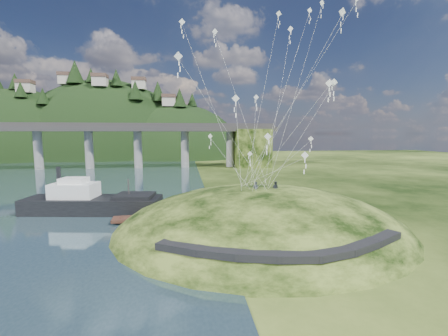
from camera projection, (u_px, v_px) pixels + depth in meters
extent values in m
plane|color=black|center=(195.00, 237.00, 33.31)|extent=(320.00, 320.00, 0.00)
ellipsoid|color=black|center=(261.00, 240.00, 36.48)|extent=(36.00, 32.00, 13.00)
cube|color=black|center=(181.00, 247.00, 25.00)|extent=(4.32, 3.62, 0.71)
cube|color=black|center=(218.00, 252.00, 23.76)|extent=(4.10, 2.97, 0.61)
cube|color=black|center=(258.00, 255.00, 23.16)|extent=(3.85, 2.37, 0.62)
cube|color=black|center=(298.00, 256.00, 23.11)|extent=(3.62, 1.83, 0.66)
cube|color=black|center=(333.00, 253.00, 23.69)|extent=(3.82, 2.27, 0.68)
cube|color=black|center=(361.00, 246.00, 25.00)|extent=(4.11, 2.97, 0.71)
cube|color=black|center=(382.00, 237.00, 26.91)|extent=(4.26, 3.43, 0.66)
cube|color=#2D2B2B|center=(28.00, 129.00, 94.34)|extent=(160.00, 9.00, 1.60)
cube|color=#2D2B2B|center=(28.00, 124.00, 94.18)|extent=(160.00, 0.40, 1.20)
cube|color=#2D2B2B|center=(35.00, 125.00, 98.41)|extent=(160.00, 0.40, 1.20)
cylinder|color=gray|center=(38.00, 149.00, 95.40)|extent=(2.60, 2.60, 13.00)
cylinder|color=gray|center=(89.00, 149.00, 97.40)|extent=(2.60, 2.60, 13.00)
cylinder|color=gray|center=(138.00, 149.00, 99.39)|extent=(2.60, 2.60, 13.00)
cylinder|color=gray|center=(185.00, 148.00, 101.39)|extent=(2.60, 2.60, 13.00)
cylinder|color=gray|center=(230.00, 148.00, 103.39)|extent=(2.60, 2.60, 13.00)
cube|color=black|center=(251.00, 148.00, 104.35)|extent=(12.00, 11.00, 13.00)
ellipsoid|color=black|center=(22.00, 175.00, 142.38)|extent=(84.00, 60.00, 80.00)
ellipsoid|color=black|center=(108.00, 168.00, 152.96)|extent=(96.00, 68.00, 88.00)
ellipsoid|color=black|center=(177.00, 177.00, 150.04)|extent=(76.00, 56.00, 72.00)
cone|color=black|center=(15.00, 81.00, 132.83)|extent=(5.61, 5.61, 7.39)
cone|color=black|center=(21.00, 89.00, 126.39)|extent=(5.08, 5.08, 6.69)
cone|color=black|center=(43.00, 96.00, 126.96)|extent=(5.29, 5.29, 6.96)
cone|color=black|center=(75.00, 72.00, 135.32)|extent=(8.01, 8.01, 10.54)
cone|color=black|center=(91.00, 75.00, 135.82)|extent=(4.97, 4.97, 6.54)
cone|color=black|center=(116.00, 78.00, 135.44)|extent=(5.83, 5.83, 7.67)
cone|color=black|center=(135.00, 90.00, 132.41)|extent=(6.47, 6.47, 8.51)
cone|color=black|center=(158.00, 91.00, 140.32)|extent=(7.13, 7.13, 9.38)
cone|color=black|center=(180.00, 98.00, 137.13)|extent=(6.56, 6.56, 8.63)
cone|color=black|center=(192.00, 100.00, 143.42)|extent=(4.88, 4.88, 6.42)
cube|color=beige|center=(25.00, 88.00, 131.04)|extent=(6.00, 5.00, 4.00)
cube|color=brown|center=(25.00, 82.00, 130.74)|extent=(6.40, 5.40, 1.60)
cube|color=beige|center=(66.00, 80.00, 138.35)|extent=(6.00, 5.00, 4.00)
cube|color=brown|center=(66.00, 74.00, 138.04)|extent=(6.40, 5.40, 1.60)
cube|color=beige|center=(100.00, 82.00, 132.85)|extent=(6.00, 5.00, 4.00)
cube|color=brown|center=(100.00, 76.00, 132.55)|extent=(6.40, 5.40, 1.60)
cube|color=beige|center=(139.00, 85.00, 140.84)|extent=(6.00, 5.00, 4.00)
cube|color=brown|center=(139.00, 79.00, 140.53)|extent=(6.40, 5.40, 1.60)
cube|color=beige|center=(169.00, 102.00, 137.68)|extent=(6.00, 5.00, 4.00)
cube|color=brown|center=(169.00, 96.00, 137.37)|extent=(6.40, 5.40, 1.60)
cube|color=black|center=(93.00, 205.00, 43.43)|extent=(19.76, 7.94, 2.27)
cube|color=silver|center=(75.00, 191.00, 43.24)|extent=(6.60, 4.68, 2.44)
cube|color=silver|center=(74.00, 181.00, 43.07)|extent=(3.83, 3.09, 1.05)
cube|color=black|center=(135.00, 196.00, 43.19)|extent=(5.81, 5.07, 0.52)
cylinder|color=black|center=(59.00, 174.00, 42.98)|extent=(0.61, 0.61, 2.10)
cylinder|color=#2D2B2B|center=(128.00, 188.00, 43.07)|extent=(0.21, 0.21, 2.62)
cube|color=#361D16|center=(171.00, 217.00, 39.72)|extent=(14.88, 3.29, 0.37)
cylinder|color=#361D16|center=(121.00, 221.00, 38.52)|extent=(0.32, 0.32, 1.05)
cylinder|color=#361D16|center=(146.00, 220.00, 39.14)|extent=(0.32, 0.32, 1.05)
cylinder|color=#361D16|center=(171.00, 219.00, 39.75)|extent=(0.32, 0.32, 1.05)
cylinder|color=#361D16|center=(194.00, 217.00, 40.36)|extent=(0.32, 0.32, 1.05)
cylinder|color=#361D16|center=(217.00, 216.00, 40.98)|extent=(0.32, 0.32, 1.05)
imported|color=#262B33|center=(256.00, 182.00, 35.09)|extent=(0.63, 0.41, 1.71)
imported|color=#262B33|center=(275.00, 181.00, 35.79)|extent=(1.00, 0.99, 1.63)
cube|color=white|center=(236.00, 98.00, 34.05)|extent=(0.89, 0.25, 0.88)
cube|color=white|center=(236.00, 104.00, 34.13)|extent=(0.12, 0.03, 0.52)
cube|color=white|center=(236.00, 110.00, 34.20)|extent=(0.12, 0.03, 0.52)
cube|color=white|center=(236.00, 115.00, 34.27)|extent=(0.12, 0.03, 0.52)
cube|color=white|center=(215.00, 32.00, 40.86)|extent=(0.77, 0.37, 0.80)
cube|color=white|center=(215.00, 36.00, 40.92)|extent=(0.11, 0.04, 0.48)
cube|color=white|center=(215.00, 41.00, 40.99)|extent=(0.11, 0.04, 0.48)
cube|color=white|center=(215.00, 45.00, 41.06)|extent=(0.11, 0.04, 0.48)
cube|color=white|center=(322.00, 3.00, 34.69)|extent=(0.65, 0.30, 0.68)
cube|color=white|center=(322.00, 7.00, 34.74)|extent=(0.08, 0.06, 0.40)
cube|color=white|center=(322.00, 12.00, 34.80)|extent=(0.08, 0.06, 0.40)
cube|color=white|center=(322.00, 16.00, 34.85)|extent=(0.08, 0.06, 0.40)
cube|color=white|center=(268.00, 137.00, 32.93)|extent=(0.74, 0.48, 0.82)
cube|color=white|center=(268.00, 142.00, 33.00)|extent=(0.11, 0.05, 0.49)
cube|color=white|center=(268.00, 147.00, 33.07)|extent=(0.11, 0.05, 0.49)
cube|color=white|center=(268.00, 153.00, 33.13)|extent=(0.11, 0.05, 0.49)
cube|color=white|center=(305.00, 155.00, 30.12)|extent=(0.62, 0.54, 0.78)
cube|color=white|center=(305.00, 161.00, 30.18)|extent=(0.10, 0.07, 0.45)
cube|color=white|center=(305.00, 166.00, 30.24)|extent=(0.10, 0.07, 0.45)
cube|color=white|center=(304.00, 172.00, 30.31)|extent=(0.10, 0.07, 0.45)
cube|color=white|center=(334.00, 82.00, 33.64)|extent=(0.85, 0.23, 0.85)
cube|color=white|center=(334.00, 88.00, 33.71)|extent=(0.11, 0.02, 0.50)
cube|color=white|center=(333.00, 93.00, 33.78)|extent=(0.11, 0.02, 0.50)
cube|color=white|center=(333.00, 99.00, 33.85)|extent=(0.11, 0.02, 0.50)
cube|color=white|center=(291.00, 29.00, 43.52)|extent=(0.65, 0.63, 0.86)
cube|color=white|center=(290.00, 33.00, 43.59)|extent=(0.10, 0.08, 0.50)
cube|color=white|center=(290.00, 38.00, 43.66)|extent=(0.10, 0.08, 0.50)
cube|color=white|center=(290.00, 42.00, 43.73)|extent=(0.10, 0.08, 0.50)
cube|color=white|center=(182.00, 22.00, 37.39)|extent=(0.81, 0.17, 0.81)
cube|color=white|center=(182.00, 27.00, 37.45)|extent=(0.11, 0.04, 0.47)
cube|color=white|center=(182.00, 31.00, 37.52)|extent=(0.11, 0.04, 0.47)
cube|color=white|center=(182.00, 36.00, 37.58)|extent=(0.11, 0.04, 0.47)
cube|color=white|center=(329.00, 83.00, 33.31)|extent=(0.87, 0.18, 0.87)
cube|color=white|center=(329.00, 89.00, 33.38)|extent=(0.11, 0.02, 0.51)
cube|color=white|center=(329.00, 94.00, 33.45)|extent=(0.11, 0.02, 0.51)
cube|color=white|center=(329.00, 100.00, 33.52)|extent=(0.11, 0.02, 0.51)
cube|color=white|center=(210.00, 136.00, 42.97)|extent=(0.68, 0.41, 0.76)
cube|color=white|center=(210.00, 140.00, 43.03)|extent=(0.09, 0.08, 0.44)
cube|color=white|center=(210.00, 144.00, 43.09)|extent=(0.09, 0.08, 0.44)
cube|color=white|center=(210.00, 147.00, 43.15)|extent=(0.09, 0.08, 0.44)
cube|color=white|center=(256.00, 97.00, 43.60)|extent=(0.71, 0.44, 0.79)
cube|color=white|center=(256.00, 101.00, 43.66)|extent=(0.10, 0.05, 0.46)
cube|color=white|center=(256.00, 105.00, 43.73)|extent=(0.10, 0.05, 0.46)
cube|color=white|center=(256.00, 109.00, 43.79)|extent=(0.10, 0.05, 0.46)
cube|color=white|center=(310.00, 10.00, 36.81)|extent=(0.68, 0.15, 0.68)
cube|color=white|center=(310.00, 15.00, 36.86)|extent=(0.09, 0.04, 0.39)
cube|color=white|center=(309.00, 19.00, 36.92)|extent=(0.09, 0.04, 0.39)
cube|color=white|center=(309.00, 23.00, 36.97)|extent=(0.09, 0.04, 0.39)
cube|color=white|center=(357.00, 3.00, 29.77)|extent=(0.10, 0.06, 0.45)
cube|color=white|center=(357.00, 9.00, 29.84)|extent=(0.10, 0.06, 0.45)
cube|color=white|center=(357.00, 15.00, 29.90)|extent=(0.10, 0.06, 0.45)
cube|color=white|center=(279.00, 14.00, 38.47)|extent=(0.75, 0.26, 0.73)
cube|color=white|center=(279.00, 18.00, 38.53)|extent=(0.10, 0.06, 0.44)
cube|color=white|center=(279.00, 22.00, 38.60)|extent=(0.10, 0.06, 0.44)
cube|color=white|center=(278.00, 27.00, 38.66)|extent=(0.10, 0.06, 0.44)
cube|color=white|center=(250.00, 154.00, 44.77)|extent=(0.79, 0.22, 0.78)
cube|color=white|center=(250.00, 158.00, 44.83)|extent=(0.10, 0.05, 0.46)
cube|color=white|center=(250.00, 161.00, 44.89)|extent=(0.10, 0.05, 0.46)
cube|color=white|center=(250.00, 165.00, 44.96)|extent=(0.10, 0.05, 0.46)
cube|color=white|center=(178.00, 56.00, 27.31)|extent=(0.81, 0.27, 0.79)
cube|color=white|center=(178.00, 63.00, 27.38)|extent=(0.11, 0.03, 0.47)
cube|color=white|center=(179.00, 69.00, 27.44)|extent=(0.11, 0.03, 0.47)
cube|color=white|center=(179.00, 76.00, 27.51)|extent=(0.11, 0.03, 0.47)
cube|color=white|center=(311.00, 139.00, 36.69)|extent=(0.64, 0.27, 0.67)
cube|color=white|center=(311.00, 143.00, 36.74)|extent=(0.09, 0.03, 0.39)
cube|color=white|center=(311.00, 146.00, 36.80)|extent=(0.09, 0.03, 0.39)
cube|color=white|center=(310.00, 150.00, 36.85)|extent=(0.09, 0.03, 0.39)
cube|color=white|center=(342.00, 12.00, 31.50)|extent=(0.87, 0.28, 0.85)
cube|color=white|center=(342.00, 18.00, 31.57)|extent=(0.11, 0.07, 0.51)
cube|color=white|center=(342.00, 24.00, 31.64)|extent=(0.11, 0.07, 0.51)
cube|color=white|center=(341.00, 30.00, 31.71)|extent=(0.11, 0.07, 0.51)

